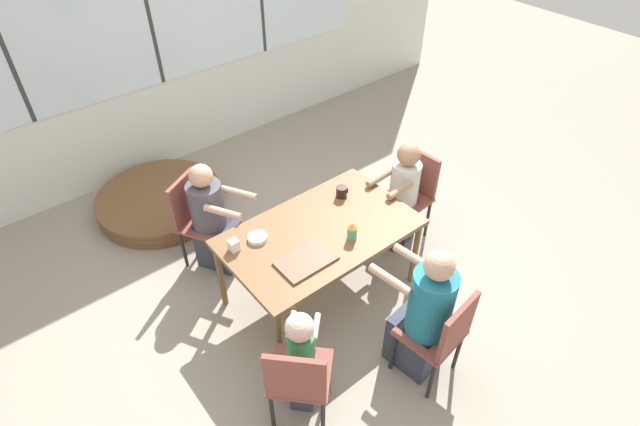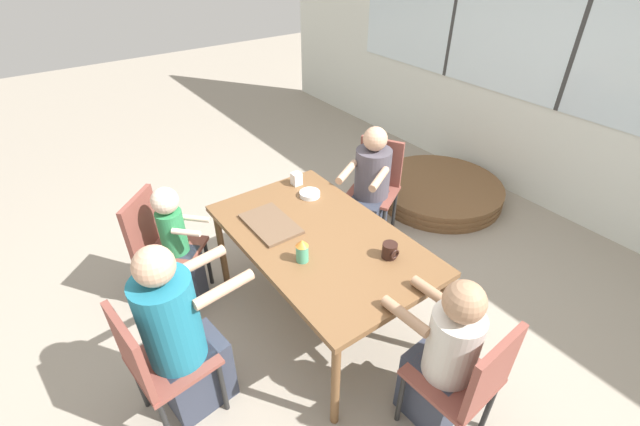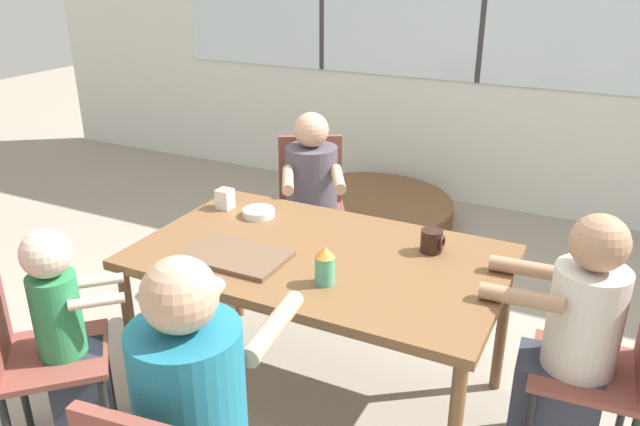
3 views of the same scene
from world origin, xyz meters
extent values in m
plane|color=gray|center=(0.00, 0.00, 0.00)|extent=(16.00, 16.00, 0.00)
cube|color=silver|center=(0.00, 2.69, 1.40)|extent=(8.40, 0.06, 2.80)
cube|color=silver|center=(0.00, 2.65, 1.61)|extent=(5.20, 0.02, 1.28)
cube|color=#333333|center=(-1.30, 2.64, 1.61)|extent=(0.04, 0.01, 1.28)
cube|color=#333333|center=(0.00, 2.64, 1.61)|extent=(0.04, 0.01, 1.28)
cube|color=brown|center=(0.00, 0.00, 0.70)|extent=(1.52, 0.92, 0.04)
cylinder|color=brown|center=(-0.71, -0.41, 0.34)|extent=(0.05, 0.05, 0.68)
cylinder|color=brown|center=(0.71, -0.41, 0.34)|extent=(0.05, 0.05, 0.68)
cylinder|color=brown|center=(-0.71, 0.41, 0.34)|extent=(0.05, 0.05, 0.68)
cylinder|color=brown|center=(0.71, 0.41, 0.34)|extent=(0.05, 0.05, 0.68)
cube|color=brown|center=(0.13, -1.07, 0.44)|extent=(0.44, 0.44, 0.03)
cube|color=brown|center=(0.15, -1.25, 0.66)|extent=(0.38, 0.08, 0.42)
cylinder|color=black|center=(-0.06, -0.92, 0.21)|extent=(0.03, 0.03, 0.43)
cylinder|color=black|center=(0.28, -0.88, 0.21)|extent=(0.03, 0.03, 0.43)
cylinder|color=black|center=(-0.02, -1.26, 0.21)|extent=(0.03, 0.03, 0.43)
cylinder|color=black|center=(0.32, -1.22, 0.21)|extent=(0.03, 0.03, 0.43)
cube|color=brown|center=(-0.53, 0.94, 0.44)|extent=(0.54, 0.54, 0.03)
cube|color=brown|center=(-0.61, 1.10, 0.66)|extent=(0.35, 0.22, 0.42)
cylinder|color=black|center=(-0.30, 0.88, 0.21)|extent=(0.03, 0.03, 0.43)
cylinder|color=black|center=(-0.59, 0.71, 0.21)|extent=(0.03, 0.03, 0.43)
cylinder|color=black|center=(-0.46, 1.17, 0.21)|extent=(0.03, 0.03, 0.43)
cylinder|color=black|center=(-0.76, 1.01, 0.21)|extent=(0.03, 0.03, 0.43)
cube|color=brown|center=(1.08, 0.07, 0.44)|extent=(0.43, 0.43, 0.03)
cube|color=brown|center=(1.26, 0.08, 0.66)|extent=(0.06, 0.38, 0.42)
cylinder|color=black|center=(0.92, -0.11, 0.21)|extent=(0.03, 0.03, 0.43)
cylinder|color=black|center=(0.90, 0.23, 0.21)|extent=(0.03, 0.03, 0.43)
cylinder|color=black|center=(1.23, 0.25, 0.21)|extent=(0.03, 0.03, 0.43)
cube|color=brown|center=(-0.77, -0.75, 0.44)|extent=(0.57, 0.57, 0.03)
cube|color=brown|center=(-0.90, -0.88, 0.66)|extent=(0.29, 0.30, 0.42)
cylinder|color=black|center=(-0.77, -0.51, 0.21)|extent=(0.03, 0.03, 0.43)
cylinder|color=black|center=(-0.53, -0.76, 0.21)|extent=(0.03, 0.03, 0.43)
cylinder|color=black|center=(-1.01, -0.75, 0.21)|extent=(0.03, 0.03, 0.43)
cylinder|color=black|center=(-0.78, -0.99, 0.21)|extent=(0.03, 0.03, 0.43)
cube|color=#333847|center=(0.12, -0.97, 0.23)|extent=(0.31, 0.39, 0.45)
cylinder|color=#1E7089|center=(0.12, -1.03, 0.72)|extent=(0.30, 0.30, 0.54)
sphere|color=tan|center=(0.12, -1.03, 1.09)|extent=(0.20, 0.20, 0.20)
cylinder|color=tan|center=(-0.04, -0.79, 0.87)|extent=(0.10, 0.34, 0.06)
cylinder|color=tan|center=(0.23, -0.76, 0.87)|extent=(0.10, 0.34, 0.06)
cube|color=#333847|center=(-0.48, 0.85, 0.23)|extent=(0.41, 0.44, 0.45)
cylinder|color=#4C4751|center=(-0.51, 0.91, 0.66)|extent=(0.30, 0.30, 0.42)
sphere|color=tan|center=(-0.51, 0.91, 0.97)|extent=(0.20, 0.20, 0.20)
cylinder|color=tan|center=(-0.27, 0.75, 0.77)|extent=(0.21, 0.31, 0.06)
cylinder|color=tan|center=(-0.50, 0.62, 0.77)|extent=(0.21, 0.31, 0.06)
cube|color=#333847|center=(0.98, 0.07, 0.23)|extent=(0.33, 0.26, 0.45)
cylinder|color=beige|center=(1.04, 0.07, 0.66)|extent=(0.26, 0.26, 0.40)
sphere|color=#A37A5B|center=(1.04, 0.07, 0.96)|extent=(0.20, 0.20, 0.20)
cylinder|color=#A37A5B|center=(0.82, -0.06, 0.76)|extent=(0.29, 0.08, 0.06)
cylinder|color=#A37A5B|center=(0.81, 0.17, 0.76)|extent=(0.29, 0.08, 0.06)
cube|color=#333847|center=(-0.72, -0.70, 0.23)|extent=(0.27, 0.27, 0.45)
cylinder|color=#2D844C|center=(-0.75, -0.72, 0.62)|extent=(0.18, 0.18, 0.33)
sphere|color=beige|center=(-0.75, -0.72, 0.88)|extent=(0.18, 0.18, 0.18)
cylinder|color=beige|center=(-0.69, -0.56, 0.70)|extent=(0.17, 0.17, 0.04)
cylinder|color=beige|center=(-0.58, -0.68, 0.70)|extent=(0.17, 0.17, 0.04)
cube|color=brown|center=(-0.29, -0.20, 0.73)|extent=(0.42, 0.27, 0.02)
cylinder|color=black|center=(0.41, 0.22, 0.77)|extent=(0.09, 0.09, 0.10)
torus|color=black|center=(0.45, 0.22, 0.77)|extent=(0.01, 0.07, 0.07)
cylinder|color=#4CA57F|center=(0.13, -0.22, 0.78)|extent=(0.07, 0.07, 0.11)
cone|color=orange|center=(0.13, -0.22, 0.86)|extent=(0.08, 0.08, 0.04)
cube|color=silver|center=(-0.63, 0.24, 0.77)|extent=(0.07, 0.07, 0.10)
cylinder|color=silver|center=(-0.44, 0.22, 0.74)|extent=(0.15, 0.15, 0.04)
cylinder|color=brown|center=(-0.57, 1.93, 0.01)|extent=(1.26, 1.26, 0.03)
cylinder|color=brown|center=(-0.57, 1.93, 0.04)|extent=(1.27, 1.27, 0.03)
cylinder|color=brown|center=(-0.57, 1.93, 0.07)|extent=(1.26, 1.26, 0.03)
cylinder|color=brown|center=(-0.57, 1.93, 0.10)|extent=(1.27, 1.27, 0.03)
cylinder|color=brown|center=(-0.57, 1.93, 0.14)|extent=(1.26, 1.26, 0.03)
cylinder|color=brown|center=(-0.57, 1.93, 0.16)|extent=(1.27, 1.27, 0.03)
camera|label=1|loc=(-1.80, -2.23, 3.36)|focal=28.00mm
camera|label=2|loc=(1.77, -1.28, 2.41)|focal=24.00mm
camera|label=3|loc=(1.04, -2.08, 1.88)|focal=35.00mm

